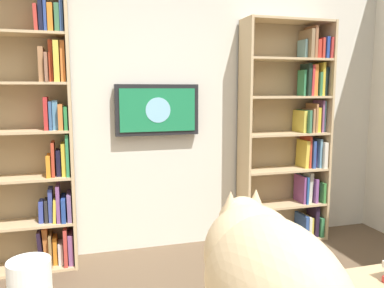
# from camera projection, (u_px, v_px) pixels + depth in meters

# --- Properties ---
(wall_back) EXTENTS (4.52, 0.06, 2.70)m
(wall_back) POSITION_uv_depth(u_px,v_px,m) (158.00, 98.00, 3.44)
(wall_back) COLOR silver
(wall_back) RESTS_ON ground
(bookshelf_left) EXTENTS (0.83, 0.28, 2.04)m
(bookshelf_left) POSITION_uv_depth(u_px,v_px,m) (294.00, 133.00, 3.67)
(bookshelf_left) COLOR tan
(bookshelf_left) RESTS_ON ground
(bookshelf_right) EXTENTS (0.83, 0.28, 2.21)m
(bookshelf_right) POSITION_uv_depth(u_px,v_px,m) (31.00, 136.00, 3.04)
(bookshelf_right) COLOR tan
(bookshelf_right) RESTS_ON ground
(wall_mounted_tv) EXTENTS (0.72, 0.07, 0.44)m
(wall_mounted_tv) POSITION_uv_depth(u_px,v_px,m) (157.00, 110.00, 3.37)
(wall_mounted_tv) COLOR black
(cat) EXTENTS (0.30, 0.68, 0.39)m
(cat) POSITION_uv_depth(u_px,v_px,m) (266.00, 281.00, 0.97)
(cat) COLOR #D1B284
(cat) RESTS_ON desk
(coffee_mug) EXTENTS (0.08, 0.08, 0.10)m
(coffee_mug) POSITION_uv_depth(u_px,v_px,m) (309.00, 282.00, 1.27)
(coffee_mug) COLOR white
(coffee_mug) RESTS_ON desk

